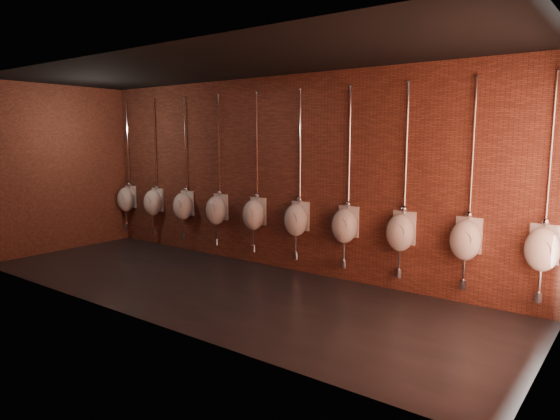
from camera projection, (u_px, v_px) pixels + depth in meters
The scene contains 12 objects.
ground at pixel (220, 288), 7.34m from camera, with size 8.50×8.50×0.00m, color black.
room_shell at pixel (218, 151), 7.05m from camera, with size 8.54×3.04×3.22m.
urinal_0 at pixel (126, 199), 10.70m from camera, with size 0.41×0.36×2.72m.
urinal_1 at pixel (153, 202), 10.17m from camera, with size 0.41×0.36×2.72m.
urinal_2 at pixel (183, 205), 9.64m from camera, with size 0.41×0.36×2.72m.
urinal_3 at pixel (216, 209), 9.11m from camera, with size 0.41×0.36×2.72m.
urinal_4 at pixel (254, 214), 8.57m from camera, with size 0.41×0.36×2.72m.
urinal_5 at pixel (296, 219), 8.04m from camera, with size 0.41×0.36×2.72m.
urinal_6 at pixel (345, 225), 7.51m from camera, with size 0.41×0.36×2.72m.
urinal_7 at pixel (401, 231), 6.98m from camera, with size 0.41×0.36×2.72m.
urinal_8 at pixel (466, 239), 6.45m from camera, with size 0.41×0.36×2.72m.
urinal_9 at pixel (542, 248), 5.91m from camera, with size 0.41×0.36×2.72m.
Camera 1 is at (4.97, -5.14, 2.20)m, focal length 32.00 mm.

